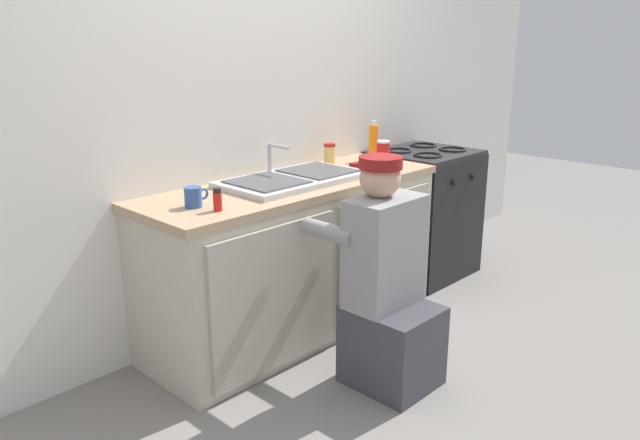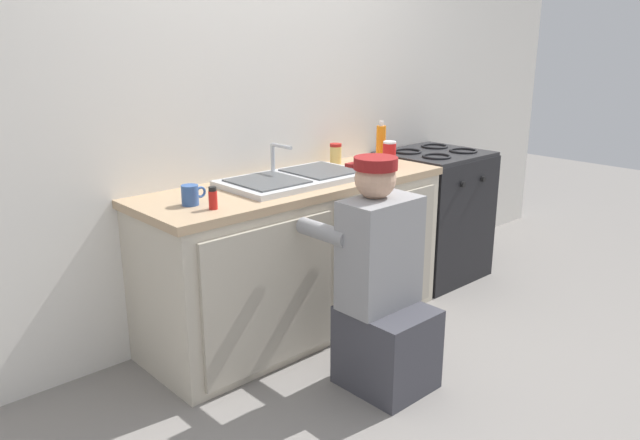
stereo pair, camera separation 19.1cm
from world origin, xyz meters
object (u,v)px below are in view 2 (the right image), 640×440
at_px(soap_bottle_orange, 381,143).
at_px(soda_cup_red, 389,154).
at_px(plumber_person, 382,294).
at_px(coffee_mug, 191,195).
at_px(stove_range, 432,214).
at_px(sink_double_basin, 295,178).
at_px(condiment_jar, 336,154).
at_px(spice_bottle_red, 213,198).

distance_m(soap_bottle_orange, soda_cup_red, 0.18).
bearing_deg(plumber_person, coffee_mug, 130.31).
bearing_deg(soap_bottle_orange, plumber_person, -137.07).
bearing_deg(soda_cup_red, soap_bottle_orange, 58.57).
relative_size(stove_range, soap_bottle_orange, 3.55).
bearing_deg(sink_double_basin, coffee_mug, -176.79).
distance_m(condiment_jar, soda_cup_red, 0.33).
bearing_deg(sink_double_basin, soap_bottle_orange, 5.86).
height_order(condiment_jar, spice_bottle_red, condiment_jar).
bearing_deg(condiment_jar, sink_double_basin, -158.92).
bearing_deg(spice_bottle_red, stove_range, 5.13).
bearing_deg(soap_bottle_orange, soda_cup_red, -121.43).
distance_m(plumber_person, coffee_mug, 1.01).
height_order(stove_range, plumber_person, plumber_person).
bearing_deg(soda_cup_red, sink_double_basin, 173.97).
bearing_deg(coffee_mug, soda_cup_red, -1.48).
xyz_separation_m(plumber_person, coffee_mug, (-0.58, 0.69, 0.45)).
relative_size(soap_bottle_orange, soda_cup_red, 1.64).
distance_m(plumber_person, soda_cup_red, 1.12).
xyz_separation_m(plumber_person, soda_cup_red, (0.77, 0.65, 0.48)).
relative_size(sink_double_basin, soda_cup_red, 5.26).
bearing_deg(spice_bottle_red, plumber_person, -45.39).
distance_m(soap_bottle_orange, condiment_jar, 0.31).
xyz_separation_m(plumber_person, soap_bottle_orange, (0.87, 0.80, 0.52)).
height_order(condiment_jar, soda_cup_red, soda_cup_red).
bearing_deg(soap_bottle_orange, spice_bottle_red, -169.96).
bearing_deg(coffee_mug, sink_double_basin, 3.21).
distance_m(sink_double_basin, soap_bottle_orange, 0.79).
bearing_deg(sink_double_basin, condiment_jar, 21.08).
relative_size(plumber_person, spice_bottle_red, 10.52).
xyz_separation_m(sink_double_basin, plumber_person, (-0.09, -0.72, -0.42)).
distance_m(stove_range, soda_cup_red, 0.75).
distance_m(plumber_person, condiment_jar, 1.18).
relative_size(plumber_person, soda_cup_red, 7.26).
bearing_deg(coffee_mug, condiment_jar, 11.06).
height_order(coffee_mug, spice_bottle_red, spice_bottle_red).
xyz_separation_m(stove_range, soap_bottle_orange, (-0.46, 0.08, 0.54)).
xyz_separation_m(stove_range, plumber_person, (-1.32, -0.72, 0.02)).
xyz_separation_m(stove_range, soda_cup_red, (-0.55, -0.07, 0.50)).
xyz_separation_m(soap_bottle_orange, spice_bottle_red, (-1.41, -0.25, -0.06)).
bearing_deg(sink_double_basin, spice_bottle_red, -164.95).
distance_m(sink_double_basin, condiment_jar, 0.53).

